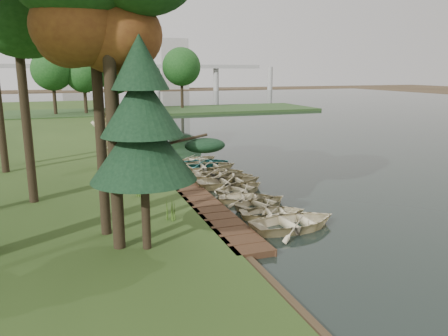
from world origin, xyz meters
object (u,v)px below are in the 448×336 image
object	(u,v)px
boardwalk	(196,198)
stored_rowboat	(110,161)
rowboat_2	(263,201)
pine_tree	(142,123)
rowboat_0	(295,220)
rowboat_1	(273,211)

from	to	relation	value
boardwalk	stored_rowboat	distance (m)	9.60
rowboat_2	pine_tree	world-z (taller)	pine_tree
boardwalk	rowboat_0	xyz separation A→B (m)	(2.78, -5.69, 0.31)
boardwalk	pine_tree	xyz separation A→B (m)	(-3.70, -6.21, 4.83)
rowboat_2	stored_rowboat	world-z (taller)	stored_rowboat
rowboat_0	pine_tree	size ratio (longest dim) A/B	0.52
rowboat_2	rowboat_0	bearing A→B (deg)	159.38
boardwalk	rowboat_2	size ratio (longest dim) A/B	5.18
pine_tree	rowboat_1	bearing A→B (deg)	19.74
rowboat_1	pine_tree	bearing A→B (deg)	120.52
boardwalk	rowboat_2	world-z (taller)	rowboat_2
rowboat_1	pine_tree	size ratio (longest dim) A/B	0.40
rowboat_0	boardwalk	bearing A→B (deg)	22.35
boardwalk	pine_tree	bearing A→B (deg)	-120.76
rowboat_1	pine_tree	xyz separation A→B (m)	(-6.30, -2.26, 4.61)
rowboat_0	rowboat_1	world-z (taller)	rowboat_0
rowboat_1	rowboat_2	distance (m)	1.55
boardwalk	rowboat_1	size ratio (longest dim) A/B	5.17
boardwalk	pine_tree	world-z (taller)	pine_tree
stored_rowboat	rowboat_2	bearing A→B (deg)	-108.16
rowboat_2	boardwalk	bearing A→B (deg)	28.63
boardwalk	rowboat_0	bearing A→B (deg)	-63.94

